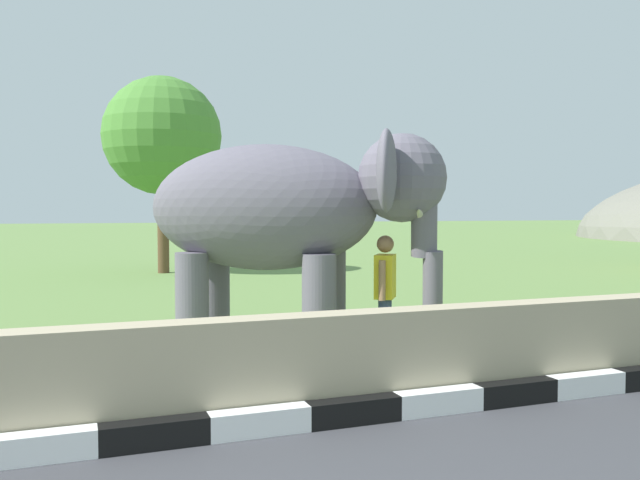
% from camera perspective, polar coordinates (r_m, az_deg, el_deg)
% --- Properties ---
extents(striped_curb, '(16.20, 0.20, 0.24)m').
position_cam_1_polar(striped_curb, '(5.87, -18.58, -16.09)').
color(striped_curb, white).
rests_on(striped_curb, ground_plane).
extents(barrier_parapet, '(28.00, 0.36, 1.00)m').
position_cam_1_polar(barrier_parapet, '(6.55, 2.67, -10.55)').
color(barrier_parapet, tan).
rests_on(barrier_parapet, ground_plane).
extents(elephant, '(3.95, 3.47, 2.99)m').
position_cam_1_polar(elephant, '(8.92, -2.67, 2.45)').
color(elephant, slate).
rests_on(elephant, ground_plane).
extents(person_handler, '(0.43, 0.57, 1.66)m').
position_cam_1_polar(person_handler, '(8.87, 5.62, -4.31)').
color(person_handler, navy).
rests_on(person_handler, ground_plane).
extents(tree_distant, '(3.73, 3.73, 6.22)m').
position_cam_1_polar(tree_distant, '(21.77, -13.42, 8.66)').
color(tree_distant, brown).
rests_on(tree_distant, ground_plane).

